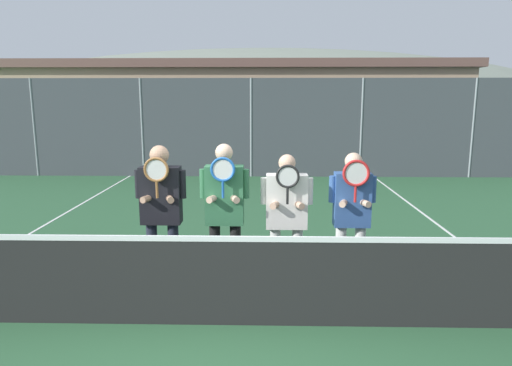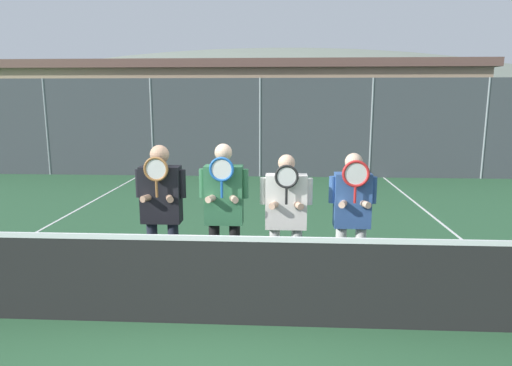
{
  "view_description": "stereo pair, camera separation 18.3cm",
  "coord_description": "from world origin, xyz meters",
  "px_view_note": "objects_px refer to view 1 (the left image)",
  "views": [
    {
      "loc": [
        0.46,
        -4.42,
        2.35
      ],
      "look_at": [
        0.33,
        1.05,
        1.32
      ],
      "focal_mm": 32.0,
      "sensor_mm": 36.0,
      "label": 1
    },
    {
      "loc": [
        0.64,
        -4.42,
        2.35
      ],
      "look_at": [
        0.33,
        1.05,
        1.32
      ],
      "focal_mm": 32.0,
      "sensor_mm": 36.0,
      "label": 2
    }
  ],
  "objects_px": {
    "player_center_right": "(287,212)",
    "player_rightmost": "(352,210)",
    "player_leftmost": "(161,206)",
    "car_far_left": "(100,136)",
    "car_center": "(382,137)",
    "car_left_of_center": "(239,136)",
    "player_center_left": "(225,208)"
  },
  "relations": [
    {
      "from": "player_leftmost",
      "to": "player_center_left",
      "type": "distance_m",
      "value": 0.77
    },
    {
      "from": "player_center_left",
      "to": "player_leftmost",
      "type": "bearing_deg",
      "value": 175.73
    },
    {
      "from": "car_left_of_center",
      "to": "car_far_left",
      "type": "bearing_deg",
      "value": -177.03
    },
    {
      "from": "player_center_right",
      "to": "player_rightmost",
      "type": "relative_size",
      "value": 0.99
    },
    {
      "from": "player_leftmost",
      "to": "car_left_of_center",
      "type": "distance_m",
      "value": 11.88
    },
    {
      "from": "car_far_left",
      "to": "car_left_of_center",
      "type": "height_order",
      "value": "car_far_left"
    },
    {
      "from": "player_leftmost",
      "to": "player_rightmost",
      "type": "distance_m",
      "value": 2.29
    },
    {
      "from": "player_center_left",
      "to": "car_far_left",
      "type": "relative_size",
      "value": 0.41
    },
    {
      "from": "player_leftmost",
      "to": "player_rightmost",
      "type": "height_order",
      "value": "player_leftmost"
    },
    {
      "from": "player_leftmost",
      "to": "car_far_left",
      "type": "xyz_separation_m",
      "value": [
        -4.96,
        11.6,
        -0.16
      ]
    },
    {
      "from": "player_rightmost",
      "to": "car_center",
      "type": "bearing_deg",
      "value": 74.39
    },
    {
      "from": "player_center_right",
      "to": "player_rightmost",
      "type": "bearing_deg",
      "value": 5.0
    },
    {
      "from": "player_leftmost",
      "to": "player_center_right",
      "type": "relative_size",
      "value": 1.06
    },
    {
      "from": "player_center_right",
      "to": "car_far_left",
      "type": "bearing_deg",
      "value": 119.13
    },
    {
      "from": "player_leftmost",
      "to": "player_rightmost",
      "type": "xyz_separation_m",
      "value": [
        2.28,
        0.09,
        -0.06
      ]
    },
    {
      "from": "player_rightmost",
      "to": "car_far_left",
      "type": "xyz_separation_m",
      "value": [
        -7.25,
        11.52,
        -0.09
      ]
    },
    {
      "from": "player_center_left",
      "to": "player_center_right",
      "type": "height_order",
      "value": "player_center_left"
    },
    {
      "from": "player_center_right",
      "to": "car_left_of_center",
      "type": "bearing_deg",
      "value": 96.07
    },
    {
      "from": "player_rightmost",
      "to": "car_left_of_center",
      "type": "distance_m",
      "value": 11.97
    },
    {
      "from": "car_far_left",
      "to": "car_left_of_center",
      "type": "bearing_deg",
      "value": 2.97
    },
    {
      "from": "player_center_left",
      "to": "car_center",
      "type": "relative_size",
      "value": 0.38
    },
    {
      "from": "car_left_of_center",
      "to": "car_center",
      "type": "distance_m",
      "value": 5.34
    },
    {
      "from": "player_center_left",
      "to": "player_center_right",
      "type": "xyz_separation_m",
      "value": [
        0.73,
        0.07,
        -0.07
      ]
    },
    {
      "from": "car_left_of_center",
      "to": "player_leftmost",
      "type": "bearing_deg",
      "value": -91.14
    },
    {
      "from": "player_leftmost",
      "to": "car_center",
      "type": "distance_m",
      "value": 13.13
    },
    {
      "from": "player_rightmost",
      "to": "car_far_left",
      "type": "bearing_deg",
      "value": 122.17
    },
    {
      "from": "player_center_right",
      "to": "car_center",
      "type": "height_order",
      "value": "car_center"
    },
    {
      "from": "car_far_left",
      "to": "car_center",
      "type": "bearing_deg",
      "value": 1.49
    },
    {
      "from": "player_center_left",
      "to": "player_rightmost",
      "type": "distance_m",
      "value": 1.53
    },
    {
      "from": "player_leftmost",
      "to": "car_far_left",
      "type": "height_order",
      "value": "car_far_left"
    },
    {
      "from": "car_center",
      "to": "car_far_left",
      "type": "bearing_deg",
      "value": -178.51
    },
    {
      "from": "player_leftmost",
      "to": "car_center",
      "type": "xyz_separation_m",
      "value": [
        5.58,
        11.88,
        -0.19
      ]
    }
  ]
}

